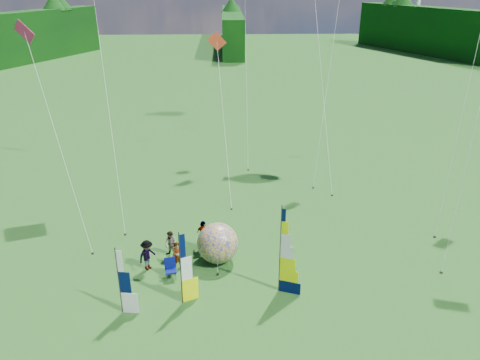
{
  "coord_description": "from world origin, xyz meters",
  "views": [
    {
      "loc": [
        -1.67,
        -16.53,
        14.61
      ],
      "look_at": [
        -1.0,
        4.0,
        5.5
      ],
      "focal_mm": 35.0,
      "sensor_mm": 36.0,
      "label": 1
    }
  ],
  "objects_px": {
    "spectator_a": "(178,256)",
    "camp_chair": "(171,269)",
    "feather_banner_main": "(280,251)",
    "spectator_c": "(147,255)",
    "bol_inflatable": "(218,243)",
    "spectator_d": "(203,235)",
    "side_banner_far": "(119,282)",
    "kite_whale": "(321,42)",
    "side_banner_left": "(181,270)",
    "spectator_b": "(171,244)"
  },
  "relations": [
    {
      "from": "spectator_a",
      "to": "camp_chair",
      "type": "xyz_separation_m",
      "value": [
        -0.29,
        -0.89,
        -0.24
      ]
    },
    {
      "from": "feather_banner_main",
      "to": "spectator_c",
      "type": "distance_m",
      "value": 7.28
    },
    {
      "from": "bol_inflatable",
      "to": "spectator_d",
      "type": "bearing_deg",
      "value": 124.66
    },
    {
      "from": "feather_banner_main",
      "to": "bol_inflatable",
      "type": "bearing_deg",
      "value": 157.91
    },
    {
      "from": "camp_chair",
      "to": "spectator_d",
      "type": "bearing_deg",
      "value": 48.72
    },
    {
      "from": "feather_banner_main",
      "to": "spectator_d",
      "type": "height_order",
      "value": "feather_banner_main"
    },
    {
      "from": "side_banner_far",
      "to": "spectator_c",
      "type": "distance_m",
      "value": 3.68
    },
    {
      "from": "bol_inflatable",
      "to": "spectator_c",
      "type": "height_order",
      "value": "bol_inflatable"
    },
    {
      "from": "feather_banner_main",
      "to": "spectator_d",
      "type": "distance_m",
      "value": 5.76
    },
    {
      "from": "spectator_a",
      "to": "camp_chair",
      "type": "distance_m",
      "value": 0.97
    },
    {
      "from": "feather_banner_main",
      "to": "spectator_a",
      "type": "bearing_deg",
      "value": 177.94
    },
    {
      "from": "spectator_a",
      "to": "kite_whale",
      "type": "relative_size",
      "value": 0.08
    },
    {
      "from": "spectator_d",
      "to": "camp_chair",
      "type": "relative_size",
      "value": 1.67
    },
    {
      "from": "side_banner_left",
      "to": "kite_whale",
      "type": "height_order",
      "value": "kite_whale"
    },
    {
      "from": "feather_banner_main",
      "to": "spectator_a",
      "type": "height_order",
      "value": "feather_banner_main"
    },
    {
      "from": "spectator_c",
      "to": "camp_chair",
      "type": "bearing_deg",
      "value": -85.61
    },
    {
      "from": "feather_banner_main",
      "to": "side_banner_far",
      "type": "bearing_deg",
      "value": -149.21
    },
    {
      "from": "bol_inflatable",
      "to": "camp_chair",
      "type": "relative_size",
      "value": 2.06
    },
    {
      "from": "bol_inflatable",
      "to": "spectator_c",
      "type": "xyz_separation_m",
      "value": [
        -3.74,
        -0.68,
        -0.26
      ]
    },
    {
      "from": "side_banner_far",
      "to": "spectator_d",
      "type": "relative_size",
      "value": 1.88
    },
    {
      "from": "spectator_b",
      "to": "spectator_c",
      "type": "bearing_deg",
      "value": -100.47
    },
    {
      "from": "side_banner_left",
      "to": "spectator_d",
      "type": "height_order",
      "value": "side_banner_left"
    },
    {
      "from": "feather_banner_main",
      "to": "spectator_c",
      "type": "xyz_separation_m",
      "value": [
        -6.81,
        2.12,
        -1.45
      ]
    },
    {
      "from": "side_banner_far",
      "to": "spectator_c",
      "type": "relative_size",
      "value": 1.97
    },
    {
      "from": "spectator_b",
      "to": "kite_whale",
      "type": "bearing_deg",
      "value": 85.04
    },
    {
      "from": "side_banner_left",
      "to": "kite_whale",
      "type": "bearing_deg",
      "value": 38.18
    },
    {
      "from": "spectator_d",
      "to": "spectator_c",
      "type": "bearing_deg",
      "value": 83.98
    },
    {
      "from": "side_banner_far",
      "to": "spectator_a",
      "type": "relative_size",
      "value": 2.18
    },
    {
      "from": "side_banner_left",
      "to": "spectator_b",
      "type": "bearing_deg",
      "value": 78.99
    },
    {
      "from": "side_banner_left",
      "to": "spectator_d",
      "type": "distance_m",
      "value": 4.95
    },
    {
      "from": "bol_inflatable",
      "to": "kite_whale",
      "type": "bearing_deg",
      "value": 61.51
    },
    {
      "from": "side_banner_far",
      "to": "spectator_b",
      "type": "distance_m",
      "value": 5.16
    },
    {
      "from": "bol_inflatable",
      "to": "spectator_d",
      "type": "height_order",
      "value": "bol_inflatable"
    },
    {
      "from": "spectator_c",
      "to": "kite_whale",
      "type": "xyz_separation_m",
      "value": [
        11.52,
        15.02,
        8.96
      ]
    },
    {
      "from": "side_banner_far",
      "to": "kite_whale",
      "type": "distance_m",
      "value": 23.63
    },
    {
      "from": "spectator_d",
      "to": "bol_inflatable",
      "type": "bearing_deg",
      "value": 175.76
    },
    {
      "from": "side_banner_left",
      "to": "camp_chair",
      "type": "height_order",
      "value": "side_banner_left"
    },
    {
      "from": "side_banner_far",
      "to": "bol_inflatable",
      "type": "xyz_separation_m",
      "value": [
        4.43,
        4.19,
        -0.59
      ]
    },
    {
      "from": "spectator_c",
      "to": "kite_whale",
      "type": "bearing_deg",
      "value": 0.74
    },
    {
      "from": "spectator_a",
      "to": "kite_whale",
      "type": "distance_m",
      "value": 20.13
    },
    {
      "from": "feather_banner_main",
      "to": "spectator_a",
      "type": "distance_m",
      "value": 5.84
    },
    {
      "from": "bol_inflatable",
      "to": "spectator_b",
      "type": "bearing_deg",
      "value": 168.3
    },
    {
      "from": "feather_banner_main",
      "to": "spectator_b",
      "type": "xyz_separation_m",
      "value": [
        -5.69,
        3.34,
        -1.55
      ]
    },
    {
      "from": "spectator_b",
      "to": "bol_inflatable",
      "type": "bearing_deg",
      "value": 20.36
    },
    {
      "from": "spectator_c",
      "to": "spectator_a",
      "type": "bearing_deg",
      "value": -51.1
    },
    {
      "from": "spectator_c",
      "to": "spectator_d",
      "type": "bearing_deg",
      "value": -18.89
    },
    {
      "from": "spectator_c",
      "to": "camp_chair",
      "type": "distance_m",
      "value": 1.6
    },
    {
      "from": "spectator_a",
      "to": "spectator_d",
      "type": "relative_size",
      "value": 0.86
    },
    {
      "from": "spectator_a",
      "to": "spectator_c",
      "type": "relative_size",
      "value": 0.9
    },
    {
      "from": "camp_chair",
      "to": "kite_whale",
      "type": "bearing_deg",
      "value": 46.18
    }
  ]
}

